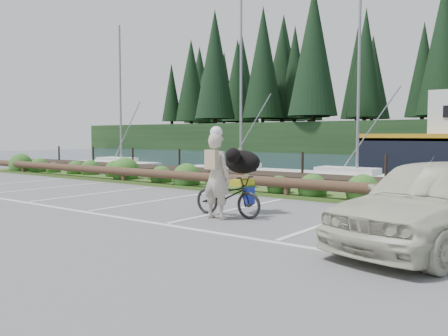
% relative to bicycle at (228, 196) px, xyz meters
% --- Properties ---
extents(ground, '(72.00, 72.00, 0.00)m').
position_rel_bicycle_xyz_m(ground, '(-0.45, -1.19, -0.46)').
color(ground, '#59595C').
extents(vegetation_strip, '(34.00, 1.60, 0.10)m').
position_rel_bicycle_xyz_m(vegetation_strip, '(-0.45, 4.11, -0.41)').
color(vegetation_strip, '#3D5B21').
rests_on(vegetation_strip, ground).
extents(log_rail, '(32.00, 0.30, 0.60)m').
position_rel_bicycle_xyz_m(log_rail, '(-0.45, 3.41, -0.46)').
color(log_rail, '#443021').
rests_on(log_rail, ground).
extents(bicycle, '(1.76, 0.62, 0.92)m').
position_rel_bicycle_xyz_m(bicycle, '(0.00, 0.00, 0.00)').
color(bicycle, black).
rests_on(bicycle, ground).
extents(cyclist, '(0.68, 0.45, 1.85)m').
position_rel_bicycle_xyz_m(cyclist, '(0.00, -0.41, 0.47)').
color(cyclist, '#BBAE9E').
rests_on(cyclist, ground).
extents(dog, '(0.47, 0.95, 0.54)m').
position_rel_bicycle_xyz_m(dog, '(-0.00, 0.56, 0.73)').
color(dog, black).
rests_on(dog, bicycle).
extents(parked_car, '(2.66, 4.62, 1.48)m').
position_rel_bicycle_xyz_m(parked_car, '(4.42, -0.38, 0.28)').
color(parked_car, beige).
rests_on(parked_car, ground).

